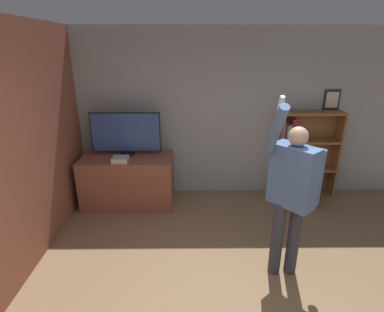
# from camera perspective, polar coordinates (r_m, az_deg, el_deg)

# --- Properties ---
(wall_back) EXTENTS (6.45, 0.09, 2.70)m
(wall_back) POSITION_cam_1_polar(r_m,az_deg,el_deg) (4.92, 4.75, 7.81)
(wall_back) COLOR #9EA3A8
(wall_back) RESTS_ON ground_plane
(wall_side_brick) EXTENTS (0.06, 4.53, 2.70)m
(wall_side_brick) POSITION_cam_1_polar(r_m,az_deg,el_deg) (3.90, -28.20, 2.14)
(wall_side_brick) COLOR #93513D
(wall_side_brick) RESTS_ON ground_plane
(tv_ledge) EXTENTS (1.40, 0.69, 0.79)m
(tv_ledge) POSITION_cam_1_polar(r_m,az_deg,el_deg) (4.88, -12.03, -4.54)
(tv_ledge) COLOR #93513D
(tv_ledge) RESTS_ON ground_plane
(television) EXTENTS (1.07, 0.22, 0.68)m
(television) POSITION_cam_1_polar(r_m,az_deg,el_deg) (4.71, -12.49, 4.22)
(television) COLOR black
(television) RESTS_ON tv_ledge
(game_console) EXTENTS (0.23, 0.21, 0.08)m
(game_console) POSITION_cam_1_polar(r_m,az_deg,el_deg) (4.54, -13.48, -0.66)
(game_console) COLOR silver
(game_console) RESTS_ON tv_ledge
(bookshelf) EXTENTS (0.99, 0.28, 1.44)m
(bookshelf) POSITION_cam_1_polar(r_m,az_deg,el_deg) (5.24, 20.02, 0.09)
(bookshelf) COLOR brown
(bookshelf) RESTS_ON ground_plane
(person) EXTENTS (0.59, 0.57, 2.01)m
(person) POSITION_cam_1_polar(r_m,az_deg,el_deg) (3.22, 18.45, -6.15)
(person) COLOR #383842
(person) RESTS_ON ground_plane
(waste_bin) EXTENTS (0.33, 0.33, 0.43)m
(waste_bin) POSITION_cam_1_polar(r_m,az_deg,el_deg) (5.05, 21.14, -6.87)
(waste_bin) COLOR gray
(waste_bin) RESTS_ON ground_plane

